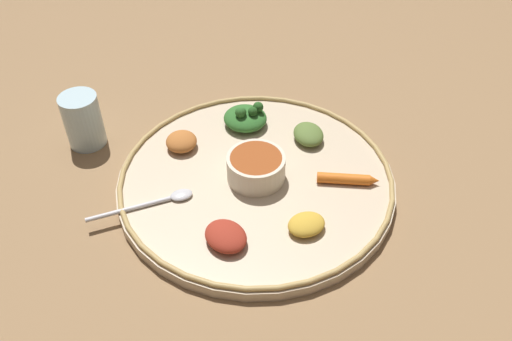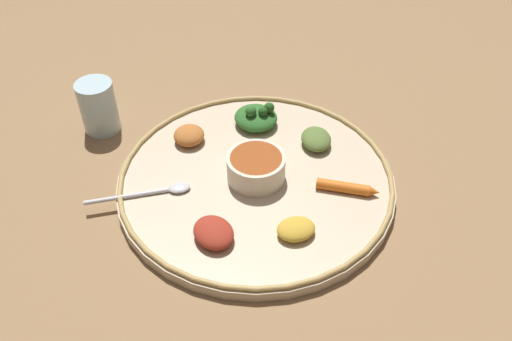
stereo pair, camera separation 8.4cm
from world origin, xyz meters
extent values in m
plane|color=olive|center=(0.00, 0.00, 0.00)|extent=(2.40, 2.40, 0.00)
cylinder|color=#C6B293|center=(0.00, 0.00, 0.01)|extent=(0.44, 0.44, 0.02)
torus|color=tan|center=(0.00, 0.00, 0.02)|extent=(0.43, 0.43, 0.01)
cylinder|color=beige|center=(0.00, 0.00, 0.04)|extent=(0.09, 0.09, 0.04)
cylinder|color=#99471E|center=(0.00, 0.00, 0.06)|extent=(0.08, 0.08, 0.01)
ellipsoid|color=silver|center=(0.10, -0.06, 0.02)|extent=(0.04, 0.04, 0.01)
cylinder|color=silver|center=(0.17, -0.11, 0.02)|extent=(0.11, 0.07, 0.01)
ellipsoid|color=#2D6628|center=(-0.10, -0.10, 0.03)|extent=(0.09, 0.09, 0.03)
sphere|color=#23511E|center=(-0.11, -0.08, 0.05)|extent=(0.02, 0.02, 0.02)
sphere|color=#2D6628|center=(-0.08, -0.10, 0.05)|extent=(0.02, 0.02, 0.02)
sphere|color=#23511E|center=(-0.10, -0.08, 0.05)|extent=(0.02, 0.02, 0.02)
cylinder|color=orange|center=(-0.07, 0.12, 0.03)|extent=(0.06, 0.08, 0.02)
cone|color=orange|center=(-0.10, 0.16, 0.03)|extent=(0.02, 0.02, 0.02)
ellipsoid|color=#567033|center=(-0.13, 0.01, 0.03)|extent=(0.08, 0.08, 0.02)
ellipsoid|color=#B2662D|center=(0.02, -0.14, 0.03)|extent=(0.07, 0.07, 0.03)
ellipsoid|color=gold|center=(0.04, 0.12, 0.03)|extent=(0.07, 0.07, 0.02)
ellipsoid|color=maroon|center=(0.13, 0.05, 0.03)|extent=(0.06, 0.07, 0.02)
cylinder|color=silver|center=(0.09, -0.30, 0.05)|extent=(0.06, 0.06, 0.09)
cylinder|color=tan|center=(0.09, -0.30, 0.02)|extent=(0.06, 0.06, 0.05)
camera|label=1|loc=(0.49, 0.37, 0.60)|focal=37.83mm
camera|label=2|loc=(0.44, 0.44, 0.60)|focal=37.83mm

